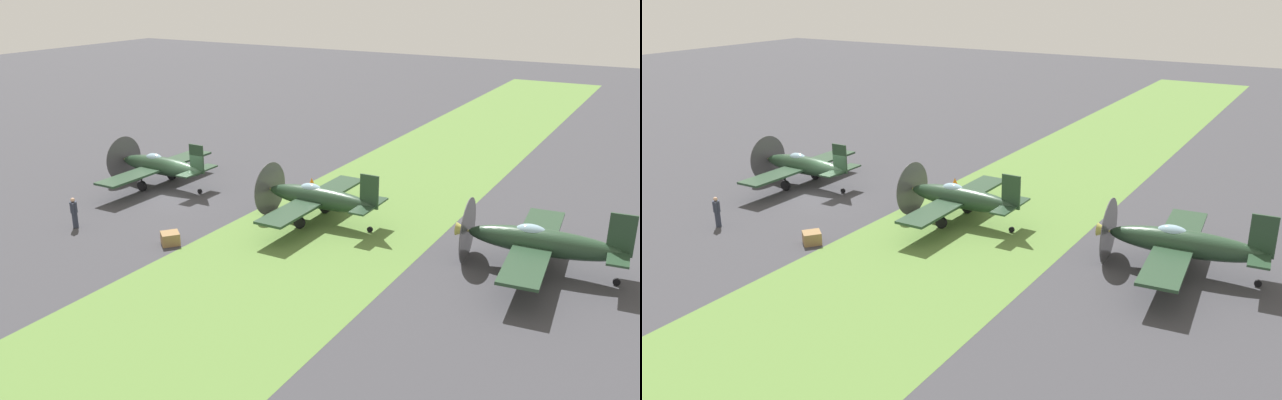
{
  "view_description": "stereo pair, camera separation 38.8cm",
  "coord_description": "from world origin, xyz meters",
  "views": [
    {
      "loc": [
        -29.44,
        -27.32,
        13.25
      ],
      "look_at": [
        0.49,
        -9.98,
        1.31
      ],
      "focal_mm": 36.71,
      "sensor_mm": 36.0,
      "label": 1
    },
    {
      "loc": [
        -29.25,
        -27.66,
        13.25
      ],
      "look_at": [
        0.49,
        -9.98,
        1.31
      ],
      "focal_mm": 36.71,
      "sensor_mm": 36.0,
      "label": 2
    }
  ],
  "objects": [
    {
      "name": "runway_marker_cone",
      "position": [
        6.3,
        -5.97,
        0.22
      ],
      "size": [
        0.36,
        0.36,
        0.44
      ],
      "primitive_type": "cone",
      "color": "orange",
      "rests_on": "ground"
    },
    {
      "name": "airplane_trail",
      "position": [
        -0.02,
        -22.11,
        1.49
      ],
      "size": [
        9.99,
        7.91,
        3.55
      ],
      "rotation": [
        0.0,
        0.0,
        0.08
      ],
      "color": "#233D28",
      "rests_on": "ground"
    },
    {
      "name": "ground_crew_chief",
      "position": [
        -7.04,
        1.29,
        0.91
      ],
      "size": [
        0.47,
        0.48,
        1.73
      ],
      "rotation": [
        0.0,
        0.0,
        0.8
      ],
      "color": "#2D3342",
      "rests_on": "ground"
    },
    {
      "name": "ground_plane",
      "position": [
        0.0,
        0.0,
        0.0
      ],
      "size": [
        160.0,
        160.0,
        0.0
      ],
      "primitive_type": "plane",
      "color": "#38383D"
    },
    {
      "name": "supply_crate",
      "position": [
        -6.2,
        -4.88,
        0.32
      ],
      "size": [
        1.27,
        1.27,
        0.64
      ],
      "primitive_type": "cube",
      "rotation": [
        0.0,
        0.0,
        0.89
      ],
      "color": "olive",
      "rests_on": "ground"
    },
    {
      "name": "airplane_lead",
      "position": [
        0.97,
        2.47,
        1.4
      ],
      "size": [
        9.34,
        7.43,
        3.35
      ],
      "rotation": [
        0.0,
        0.0,
        0.01
      ],
      "color": "#233D28",
      "rests_on": "ground"
    },
    {
      "name": "airplane_wingman",
      "position": [
        0.5,
        -9.83,
        1.42
      ],
      "size": [
        9.42,
        7.5,
        3.38
      ],
      "rotation": [
        0.0,
        0.0,
        -0.0
      ],
      "color": "#233D28",
      "rests_on": "ground"
    },
    {
      "name": "grass_verge",
      "position": [
        0.0,
        -11.19,
        0.0
      ],
      "size": [
        120.0,
        11.0,
        0.01
      ],
      "primitive_type": "cube",
      "color": "#567A38",
      "rests_on": "ground"
    }
  ]
}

